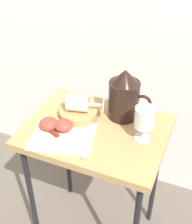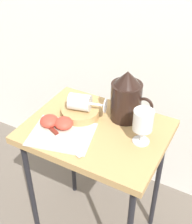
{
  "view_description": "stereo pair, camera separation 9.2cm",
  "coord_description": "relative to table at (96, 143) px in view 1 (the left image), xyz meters",
  "views": [
    {
      "loc": [
        0.36,
        -0.86,
        1.43
      ],
      "look_at": [
        0.0,
        0.0,
        0.76
      ],
      "focal_mm": 48.72,
      "sensor_mm": 36.0,
      "label": 1
    },
    {
      "loc": [
        0.45,
        -0.82,
        1.43
      ],
      "look_at": [
        0.0,
        0.0,
        0.76
      ],
      "focal_mm": 48.72,
      "sensor_mm": 36.0,
      "label": 2
    }
  ],
  "objects": [
    {
      "name": "apple_half_left",
      "position": [
        -0.17,
        -0.07,
        0.1
      ],
      "size": [
        0.07,
        0.07,
        0.04
      ],
      "primitive_type": "ellipsoid",
      "color": "#CC3D2D",
      "rests_on": "linen_napkin"
    },
    {
      "name": "knife",
      "position": [
        -0.11,
        -0.11,
        0.08
      ],
      "size": [
        0.22,
        0.11,
        0.01
      ],
      "color": "silver",
      "rests_on": "linen_napkin"
    },
    {
      "name": "table",
      "position": [
        0.0,
        0.0,
        0.0
      ],
      "size": [
        0.56,
        0.42,
        0.68
      ],
      "color": "tan",
      "rests_on": "ground_plane"
    },
    {
      "name": "basket_tray",
      "position": [
        -0.1,
        0.04,
        0.09
      ],
      "size": [
        0.16,
        0.16,
        0.03
      ],
      "primitive_type": "cylinder",
      "color": "tan",
      "rests_on": "table"
    },
    {
      "name": "apple_half_right",
      "position": [
        -0.11,
        -0.06,
        0.1
      ],
      "size": [
        0.07,
        0.07,
        0.04
      ],
      "primitive_type": "ellipsoid",
      "color": "#CC3D2D",
      "rests_on": "linen_napkin"
    },
    {
      "name": "pitcher",
      "position": [
        0.07,
        0.12,
        0.16
      ],
      "size": [
        0.18,
        0.12,
        0.21
      ],
      "color": "black",
      "rests_on": "table"
    },
    {
      "name": "wine_glass_upright",
      "position": [
        0.18,
        0.01,
        0.17
      ],
      "size": [
        0.07,
        0.07,
        0.14
      ],
      "color": "silver",
      "rests_on": "table"
    },
    {
      "name": "wine_glass_tipped_near",
      "position": [
        -0.09,
        0.04,
        0.14
      ],
      "size": [
        0.16,
        0.1,
        0.07
      ],
      "color": "silver",
      "rests_on": "basket_tray"
    },
    {
      "name": "linen_napkin",
      "position": [
        -0.1,
        -0.1,
        0.08
      ],
      "size": [
        0.28,
        0.25,
        0.0
      ],
      "primitive_type": "cube",
      "rotation": [
        0.0,
        0.0,
        0.24
      ],
      "color": "beige",
      "rests_on": "table"
    }
  ]
}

